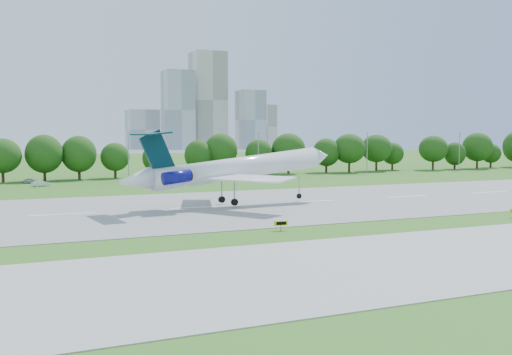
{
  "coord_description": "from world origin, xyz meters",
  "views": [
    {
      "loc": [
        -46.4,
        -59.58,
        11.24
      ],
      "look_at": [
        -13.13,
        18.0,
        5.02
      ],
      "focal_mm": 40.0,
      "sensor_mm": 36.0,
      "label": 1
    }
  ],
  "objects_px": {
    "service_vehicle_a": "(41,183)",
    "service_vehicle_b": "(31,181)",
    "airliner": "(228,169)",
    "taxi_sign_left": "(281,223)"
  },
  "relations": [
    {
      "from": "service_vehicle_a",
      "to": "service_vehicle_b",
      "type": "bearing_deg",
      "value": -9.84
    },
    {
      "from": "airliner",
      "to": "service_vehicle_b",
      "type": "distance_m",
      "value": 66.2
    },
    {
      "from": "airliner",
      "to": "taxi_sign_left",
      "type": "distance_m",
      "value": 24.74
    },
    {
      "from": "taxi_sign_left",
      "to": "service_vehicle_b",
      "type": "height_order",
      "value": "service_vehicle_b"
    },
    {
      "from": "taxi_sign_left",
      "to": "service_vehicle_a",
      "type": "distance_m",
      "value": 77.69
    },
    {
      "from": "airliner",
      "to": "service_vehicle_a",
      "type": "xyz_separation_m",
      "value": [
        -25.71,
        50.03,
        -5.38
      ]
    },
    {
      "from": "service_vehicle_a",
      "to": "taxi_sign_left",
      "type": "bearing_deg",
      "value": 177.74
    },
    {
      "from": "airliner",
      "to": "service_vehicle_a",
      "type": "relative_size",
      "value": 9.61
    },
    {
      "from": "airliner",
      "to": "taxi_sign_left",
      "type": "xyz_separation_m",
      "value": [
        -2.38,
        -24.08,
        -5.17
      ]
    },
    {
      "from": "airliner",
      "to": "service_vehicle_b",
      "type": "height_order",
      "value": "airliner"
    }
  ]
}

